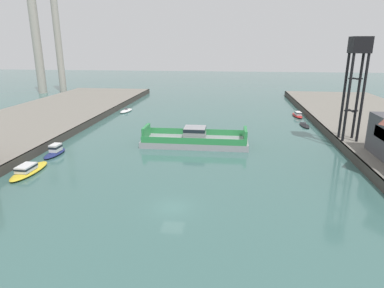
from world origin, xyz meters
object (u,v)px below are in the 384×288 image
object	(u,v)px
moored_boat_far_left	(298,115)
crane_tower	(358,63)
moored_boat_mid_right	(304,125)
smokestack_distant_b	(58,37)
moored_boat_near_right	(28,170)
moored_boat_near_left	(126,111)
chain_ferry	(195,140)
moored_boat_mid_left	(55,151)
smokestack_distant_a	(36,40)

from	to	relation	value
moored_boat_far_left	crane_tower	world-z (taller)	crane_tower
moored_boat_mid_right	smokestack_distant_b	world-z (taller)	smokestack_distant_b
moored_boat_near_right	moored_boat_near_left	bearing A→B (deg)	90.36
moored_boat_near_left	chain_ferry	bearing A→B (deg)	-52.62
moored_boat_far_left	moored_boat_mid_left	bearing A→B (deg)	-141.49
moored_boat_near_left	moored_boat_far_left	size ratio (longest dim) A/B	0.95
smokestack_distant_a	smokestack_distant_b	bearing A→B (deg)	25.79
moored_boat_near_left	smokestack_distant_b	bearing A→B (deg)	135.93
moored_boat_mid_right	smokestack_distant_b	xyz separation A→B (m)	(-80.45, 45.88, 19.88)
moored_boat_near_left	moored_boat_far_left	xyz separation A→B (m)	(44.98, -1.19, 0.22)
moored_boat_mid_left	smokestack_distant_a	world-z (taller)	smokestack_distant_a
moored_boat_mid_left	moored_boat_far_left	bearing A→B (deg)	38.51
chain_ferry	crane_tower	xyz separation A→B (m)	(26.72, 1.78, 13.48)
moored_boat_near_right	crane_tower	size ratio (longest dim) A/B	0.47
moored_boat_near_right	crane_tower	xyz separation A→B (m)	(48.48, 18.34, 14.01)
moored_boat_near_right	smokestack_distant_a	size ratio (longest dim) A/B	0.23
chain_ferry	moored_boat_mid_right	xyz separation A→B (m)	(22.66, 17.58, -0.83)
moored_boat_near_left	crane_tower	world-z (taller)	crane_tower
chain_ferry	crane_tower	bearing A→B (deg)	3.82
moored_boat_mid_left	smokestack_distant_b	world-z (taller)	smokestack_distant_b
chain_ferry	moored_boat_far_left	bearing A→B (deg)	50.34
moored_boat_near_left	smokestack_distant_b	xyz separation A→B (m)	(-35.74, 34.60, 19.80)
moored_boat_near_right	moored_boat_far_left	size ratio (longest dim) A/B	1.24
smokestack_distant_a	moored_boat_near_left	bearing A→B (deg)	-36.64
moored_boat_near_left	smokestack_distant_a	bearing A→B (deg)	143.36
moored_boat_near_right	smokestack_distant_b	xyz separation A→B (m)	(-36.03, 80.02, 19.57)
chain_ferry	moored_boat_far_left	size ratio (longest dim) A/B	2.90
moored_boat_mid_left	moored_boat_mid_right	distance (m)	51.83
crane_tower	chain_ferry	bearing A→B (deg)	-176.18
chain_ferry	moored_boat_far_left	world-z (taller)	chain_ferry
smokestack_distant_a	moored_boat_near_right	bearing A→B (deg)	-61.02
chain_ferry	smokestack_distant_b	bearing A→B (deg)	132.32
moored_boat_near_left	smokestack_distant_a	size ratio (longest dim) A/B	0.17
moored_boat_mid_left	moored_boat_far_left	world-z (taller)	moored_boat_mid_left
moored_boat_near_right	smokestack_distant_a	xyz separation A→B (m)	(-42.56, 76.86, 18.43)
moored_boat_near_left	moored_boat_far_left	world-z (taller)	moored_boat_far_left
moored_boat_mid_right	moored_boat_far_left	bearing A→B (deg)	88.44
moored_boat_near_right	moored_boat_far_left	xyz separation A→B (m)	(44.70, 44.23, -0.01)
moored_boat_near_left	moored_boat_near_right	xyz separation A→B (m)	(0.28, -45.42, 0.23)
moored_boat_near_left	moored_boat_far_left	bearing A→B (deg)	-1.51
chain_ferry	moored_boat_near_right	world-z (taller)	chain_ferry
moored_boat_near_right	smokestack_distant_b	distance (m)	89.91
moored_boat_near_left	crane_tower	size ratio (longest dim) A/B	0.36
moored_boat_far_left	chain_ferry	bearing A→B (deg)	-129.66
moored_boat_mid_right	crane_tower	xyz separation A→B (m)	(4.06, -15.80, 14.31)
moored_boat_far_left	moored_boat_near_right	bearing A→B (deg)	-135.30
moored_boat_mid_right	smokestack_distant_b	bearing A→B (deg)	150.30
moored_boat_mid_right	moored_boat_near_left	bearing A→B (deg)	165.84
moored_boat_near_right	smokestack_distant_a	world-z (taller)	smokestack_distant_a
moored_boat_near_right	moored_boat_far_left	world-z (taller)	moored_boat_near_right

